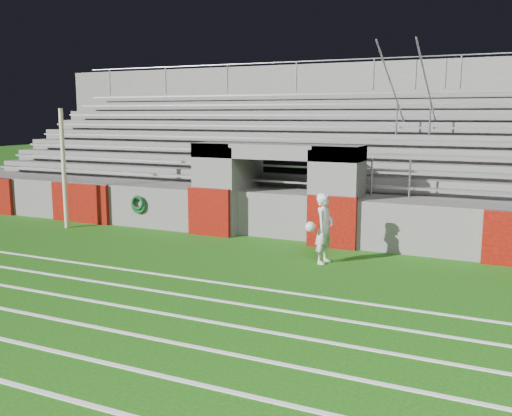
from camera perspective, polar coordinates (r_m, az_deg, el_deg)
The scene contains 6 objects.
ground at distance 12.90m, azimuth -4.23°, elevation -5.95°, with size 90.00×90.00×0.00m, color #174E0D.
field_post at distance 18.01m, azimuth -18.67°, elevation 3.73°, with size 0.13×0.13×3.57m, color #C6B693.
field_markings at distance 9.11m, azimuth -20.23°, elevation -13.11°, with size 28.00×8.09×0.01m.
stadium_structure at distance 19.87m, azimuth 7.07°, elevation 3.78°, with size 26.00×8.48×5.42m.
goalkeeper_with_ball at distance 13.16m, azimuth 6.81°, elevation -2.03°, with size 0.56×0.75×1.63m.
hose_coil at distance 17.43m, azimuth -11.70°, elevation 0.37°, with size 0.53×0.14×0.56m.
Camera 1 is at (6.13, -10.83, 3.40)m, focal length 40.00 mm.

